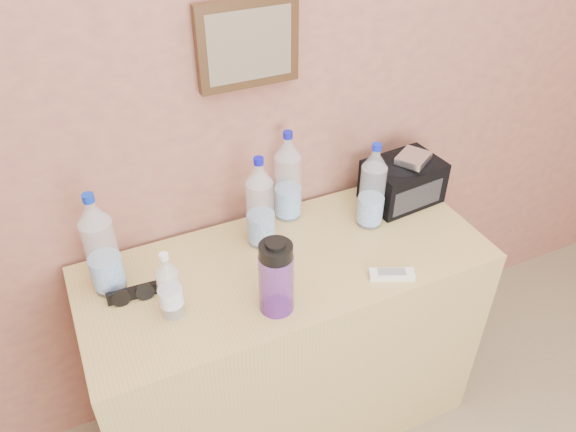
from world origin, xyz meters
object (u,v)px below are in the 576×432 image
at_px(pet_large_a, 102,249).
at_px(sunglasses, 133,293).
at_px(ac_remote, 392,274).
at_px(pet_large_b, 260,207).
at_px(nalgene_bottle, 276,277).
at_px(pet_large_c, 288,180).
at_px(foil_packet, 413,158).
at_px(toiletry_bag, 403,179).
at_px(pet_large_d, 372,190).
at_px(pet_small, 169,288).
at_px(dresser, 288,346).

xyz_separation_m(pet_large_a, sunglasses, (0.05, -0.07, -0.13)).
bearing_deg(ac_remote, pet_large_b, 156.33).
bearing_deg(pet_large_a, nalgene_bottle, -34.10).
bearing_deg(pet_large_c, foil_packet, -14.93).
xyz_separation_m(sunglasses, foil_packet, (0.98, 0.06, 0.17)).
distance_m(pet_large_c, toiletry_bag, 0.42).
relative_size(pet_large_b, ac_remote, 2.33).
height_order(pet_large_d, pet_small, pet_large_d).
bearing_deg(nalgene_bottle, pet_large_d, 26.96).
distance_m(dresser, sunglasses, 0.63).
height_order(pet_large_a, toiletry_bag, pet_large_a).
height_order(ac_remote, toiletry_bag, toiletry_bag).
distance_m(nalgene_bottle, sunglasses, 0.43).
xyz_separation_m(nalgene_bottle, toiletry_bag, (0.62, 0.30, -0.03)).
relative_size(toiletry_bag, foil_packet, 2.32).
relative_size(dresser, pet_large_a, 3.84).
height_order(pet_large_a, pet_large_c, pet_large_a).
bearing_deg(pet_small, pet_large_c, 30.05).
relative_size(pet_large_b, toiletry_bag, 1.24).
bearing_deg(pet_large_d, foil_packet, 13.61).
height_order(dresser, pet_large_a, pet_large_a).
height_order(pet_large_c, foil_packet, pet_large_c).
bearing_deg(dresser, nalgene_bottle, -123.88).
bearing_deg(toiletry_bag, foil_packet, -78.10).
relative_size(dresser, foil_packet, 11.68).
height_order(pet_large_c, pet_large_d, pet_large_c).
relative_size(pet_large_a, foil_packet, 3.04).
bearing_deg(nalgene_bottle, pet_small, 159.81).
bearing_deg(pet_large_a, dresser, -12.56).
distance_m(pet_large_a, foil_packet, 1.03).
relative_size(dresser, pet_large_b, 4.06).
bearing_deg(pet_small, dresser, 9.25).
xyz_separation_m(pet_large_c, toiletry_bag, (0.40, -0.08, -0.06)).
bearing_deg(pet_small, nalgene_bottle, -20.19).
xyz_separation_m(pet_large_b, pet_small, (-0.34, -0.19, -0.04)).
bearing_deg(pet_large_c, nalgene_bottle, -119.08).
bearing_deg(pet_large_c, ac_remote, -69.51).
height_order(pet_small, nalgene_bottle, nalgene_bottle).
relative_size(dresser, pet_large_d, 4.19).
relative_size(pet_large_d, toiletry_bag, 1.20).
height_order(pet_large_a, foil_packet, pet_large_a).
xyz_separation_m(pet_large_d, sunglasses, (-0.80, -0.02, -0.12)).
xyz_separation_m(pet_large_d, nalgene_bottle, (-0.44, -0.22, -0.02)).
height_order(pet_large_a, ac_remote, pet_large_a).
bearing_deg(pet_large_c, dresser, -115.18).
distance_m(dresser, pet_large_d, 0.63).
bearing_deg(nalgene_bottle, dresser, 56.12).
distance_m(pet_large_b, pet_large_c, 0.17).
distance_m(pet_large_a, pet_large_c, 0.63).
bearing_deg(sunglasses, foil_packet, 6.98).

